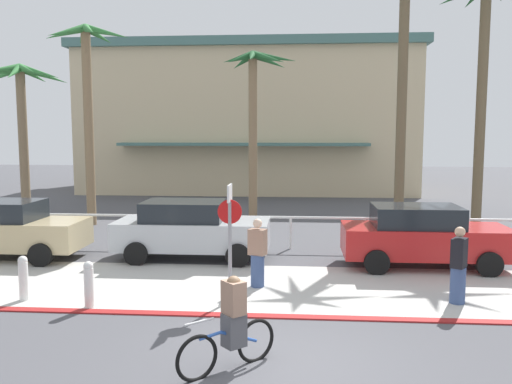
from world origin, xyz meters
The scene contains 19 objects.
ground_plane centered at (0.00, 10.00, 0.00)m, with size 80.00×80.00×0.00m, color #4C4C51.
sidewalk_strip centered at (0.00, 4.20, 0.01)m, with size 44.00×4.00×0.02m, color beige.
curb_paint centered at (0.00, 2.20, 0.01)m, with size 44.00×0.24×0.03m, color maroon.
building_backdrop centered at (-2.86, 27.37, 4.51)m, with size 20.54×12.15×8.98m.
rail_fence centered at (0.00, 8.50, 0.84)m, with size 27.67×0.08×1.04m.
stop_sign_bike_lane centered at (-1.23, 3.06, 1.68)m, with size 0.52×0.56×2.56m.
bollard_1 centered at (-5.72, 2.81, 0.52)m, with size 0.20×0.20×1.00m.
bollard_3 centered at (-4.11, 2.44, 0.52)m, with size 0.20×0.20×1.00m.
palm_tree_0 centered at (-10.67, 12.35, 4.98)m, with size 3.44×3.16×6.33m.
palm_tree_1 centered at (-7.94, 12.26, 5.65)m, with size 3.37×3.21×7.79m.
palm_tree_2 centered at (-1.55, 13.98, 5.29)m, with size 3.04×2.91×6.97m.
palm_tree_3 centered at (3.94, 11.72, 6.71)m, with size 3.32×3.24×9.37m.
palm_tree_4 centered at (6.81, 11.88, 6.59)m, with size 3.46×3.21×9.00m.
car_tan_0 centered at (-8.24, 6.58, 0.87)m, with size 4.40×2.02×1.69m.
car_silver_1 centered at (-2.87, 6.93, 0.87)m, with size 4.40×2.02×1.69m.
car_red_2 centered at (3.60, 6.46, 0.87)m, with size 4.40×2.02×1.69m.
cyclist_blue_0 centered at (-0.80, -0.17, 0.69)m, with size 1.40×1.26×1.50m.
pedestrian_0 centered at (3.63, 3.32, 0.77)m, with size 0.44×0.48×1.68m.
pedestrian_1 centered at (-0.72, 4.22, 0.76)m, with size 0.47×0.41×1.65m.
Camera 1 is at (0.19, -8.04, 3.66)m, focal length 37.34 mm.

